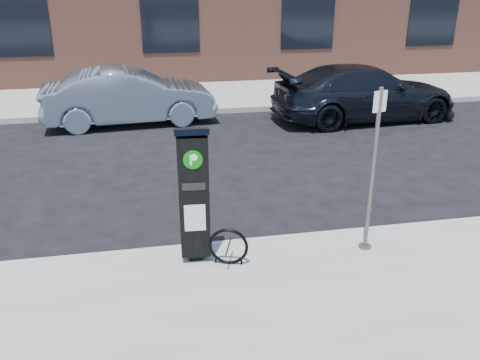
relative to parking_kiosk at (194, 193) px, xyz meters
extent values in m
plane|color=black|center=(0.54, 0.35, -1.13)|extent=(120.00, 120.00, 0.00)
cube|color=gray|center=(0.54, 14.35, -1.05)|extent=(60.00, 12.00, 0.15)
cube|color=#9E9B93|center=(0.54, 0.33, -1.05)|extent=(60.00, 0.12, 0.16)
cube|color=#9E9B93|center=(0.54, 8.37, -1.05)|extent=(60.00, 0.12, 0.16)
cube|color=black|center=(-4.46, 12.33, 1.87)|extent=(2.00, 0.06, 3.50)
cube|color=black|center=(0.54, 12.33, 1.87)|extent=(2.00, 0.06, 3.50)
cube|color=black|center=(0.00, 0.00, -0.93)|extent=(0.21, 0.21, 0.10)
cube|color=black|center=(0.00, 0.00, -0.03)|extent=(0.42, 0.37, 1.69)
cube|color=black|center=(0.00, 0.00, 0.85)|extent=(0.46, 0.41, 0.16)
cylinder|color=#075B08|center=(-0.01, -0.18, 0.53)|extent=(0.25, 0.03, 0.25)
cube|color=white|center=(-0.01, -0.18, 0.53)|extent=(0.09, 0.01, 0.14)
cube|color=silver|center=(-0.01, -0.18, -0.28)|extent=(0.28, 0.03, 0.38)
cube|color=black|center=(-0.01, -0.18, 0.17)|extent=(0.30, 0.03, 0.10)
cylinder|color=#5C5851|center=(2.44, -0.19, -0.97)|extent=(0.19, 0.19, 0.03)
cylinder|color=#5C5851|center=(2.44, -0.19, 0.19)|extent=(0.06, 0.06, 2.34)
cube|color=silver|center=(2.44, -0.19, 1.17)|extent=(0.20, 0.07, 0.28)
torus|color=black|center=(0.42, -0.26, -0.71)|extent=(0.53, 0.21, 0.54)
cylinder|color=black|center=(0.25, -0.20, -0.93)|extent=(0.03, 0.03, 0.11)
cylinder|color=black|center=(0.59, -0.31, -0.93)|extent=(0.03, 0.03, 0.11)
imported|color=#889BAD|center=(-0.94, 7.75, -0.37)|extent=(4.70, 1.97, 1.51)
imported|color=black|center=(5.53, 6.95, -0.37)|extent=(5.39, 2.55, 1.52)
camera|label=1|loc=(-0.57, -6.19, 2.70)|focal=38.00mm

